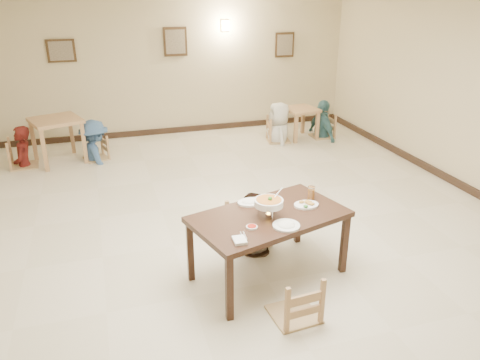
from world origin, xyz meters
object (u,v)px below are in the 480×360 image
object	(u,v)px
curry_warmer	(269,203)
bg_diner_a	(18,127)
bg_chair_rr	(323,115)
bg_diner_b	(92,120)
main_table	(269,221)
bg_diner_d	(324,100)
main_diner	(252,193)
bg_table_right	(300,114)
drink_glass	(311,193)
chair_far	(248,207)
bg_chair_rl	(279,119)
bg_table_left	(56,126)
bg_chair_ll	(20,141)
bg_chair_lr	(94,137)
chair_near	(296,275)
bg_diner_c	(280,102)

from	to	relation	value
curry_warmer	bg_diner_a	world-z (taller)	bg_diner_a
bg_chair_rr	bg_diner_b	bearing A→B (deg)	-88.19
main_table	bg_diner_d	size ratio (longest dim) A/B	1.14
bg_diner_d	curry_warmer	bearing A→B (deg)	141.21
bg_diner_d	main_diner	bearing A→B (deg)	137.34
curry_warmer	bg_diner_d	xyz separation A→B (m)	(3.03, 4.72, -0.13)
bg_table_right	drink_glass	bearing A→B (deg)	-112.58
chair_far	bg_diner_b	world-z (taller)	bg_diner_b
drink_glass	bg_chair_rl	world-z (taller)	bg_chair_rl
main_diner	bg_table_left	size ratio (longest dim) A/B	1.43
bg_chair_ll	bg_diner_a	size ratio (longest dim) A/B	0.65
main_diner	bg_diner_a	size ratio (longest dim) A/B	1.00
curry_warmer	bg_table_right	bearing A→B (deg)	62.31
bg_table_left	bg_chair_rr	bearing A→B (deg)	-0.40
drink_glass	bg_chair_lr	size ratio (longest dim) A/B	0.18
bg_chair_rl	chair_near	bearing A→B (deg)	170.58
bg_table_right	bg_chair_lr	bearing A→B (deg)	-178.86
bg_chair_lr	bg_table_left	bearing A→B (deg)	-112.15
curry_warmer	bg_chair_rr	size ratio (longest dim) A/B	0.36
main_diner	bg_chair_ll	size ratio (longest dim) A/B	1.53
main_diner	bg_diner_c	distance (m)	4.47
bg_diner_d	bg_diner_a	bearing A→B (deg)	84.20
bg_chair_lr	bg_chair_rl	distance (m)	3.78
main_table	bg_diner_a	xyz separation A→B (m)	(-3.09, 4.64, 0.06)
bg_chair_rl	bg_diner_d	distance (m)	1.08
bg_chair_rl	bg_diner_c	xyz separation A→B (m)	(0.00, 0.00, 0.35)
chair_far	bg_diner_b	bearing A→B (deg)	105.87
bg_diner_a	bg_diner_b	distance (m)	1.28
bg_diner_b	chair_near	bearing A→B (deg)	177.10
bg_chair_rl	bg_diner_a	bearing A→B (deg)	100.82
bg_table_left	bg_table_right	bearing A→B (deg)	0.38
drink_glass	bg_chair_ll	distance (m)	5.77
bg_chair_ll	bg_diner_d	distance (m)	6.10
main_diner	bg_diner_a	world-z (taller)	bg_diner_a
curry_warmer	bg_chair_lr	xyz separation A→B (m)	(-1.78, 4.70, -0.51)
bg_chair_rl	bg_table_left	bearing A→B (deg)	99.97
drink_glass	bg_diner_a	xyz separation A→B (m)	(-3.70, 4.41, -0.10)
chair_far	bg_chair_ll	xyz separation A→B (m)	(-3.10, 3.86, -0.01)
bg_chair_rl	bg_chair_rr	world-z (taller)	bg_chair_rl
drink_glass	bg_chair_lr	bearing A→B (deg)	118.61
main_diner	chair_near	bearing A→B (deg)	106.39
bg_diner_a	chair_near	bearing A→B (deg)	34.06
bg_table_left	bg_chair_lr	distance (m)	0.69
chair_far	main_diner	bearing A→B (deg)	-98.12
chair_far	main_diner	world-z (taller)	main_diner
bg_table_left	bg_chair_ll	bearing A→B (deg)	-173.85
main_table	bg_chair_rr	distance (m)	5.55
bg_chair_ll	bg_diner_d	size ratio (longest dim) A/B	0.61
main_diner	bg_diner_c	world-z (taller)	bg_diner_c
bg_diner_c	main_table	bearing A→B (deg)	-16.40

